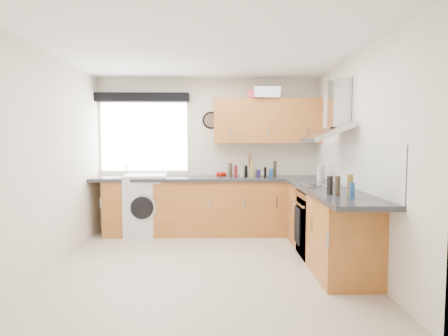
{
  "coord_description": "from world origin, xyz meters",
  "views": [
    {
      "loc": [
        0.18,
        -4.38,
        1.47
      ],
      "look_at": [
        0.25,
        0.85,
        1.1
      ],
      "focal_mm": 30.0,
      "sensor_mm": 36.0,
      "label": 1
    }
  ],
  "objects_px": {
    "oven": "(323,224)",
    "washing_machine": "(146,204)",
    "upper_cabinets": "(267,121)",
    "extractor_hood": "(333,118)"
  },
  "relations": [
    {
      "from": "washing_machine",
      "to": "upper_cabinets",
      "type": "bearing_deg",
      "value": -2.01
    },
    {
      "from": "extractor_hood",
      "to": "upper_cabinets",
      "type": "relative_size",
      "value": 0.46
    },
    {
      "from": "oven",
      "to": "washing_machine",
      "type": "distance_m",
      "value": 2.76
    },
    {
      "from": "oven",
      "to": "upper_cabinets",
      "type": "height_order",
      "value": "upper_cabinets"
    },
    {
      "from": "extractor_hood",
      "to": "upper_cabinets",
      "type": "height_order",
      "value": "upper_cabinets"
    },
    {
      "from": "oven",
      "to": "washing_machine",
      "type": "bearing_deg",
      "value": 153.8
    },
    {
      "from": "oven",
      "to": "upper_cabinets",
      "type": "xyz_separation_m",
      "value": [
        -0.55,
        1.32,
        1.38
      ]
    },
    {
      "from": "extractor_hood",
      "to": "washing_machine",
      "type": "distance_m",
      "value": 3.13
    },
    {
      "from": "oven",
      "to": "extractor_hood",
      "type": "bearing_deg",
      "value": -0.0
    },
    {
      "from": "oven",
      "to": "extractor_hood",
      "type": "xyz_separation_m",
      "value": [
        0.1,
        -0.0,
        1.34
      ]
    }
  ]
}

